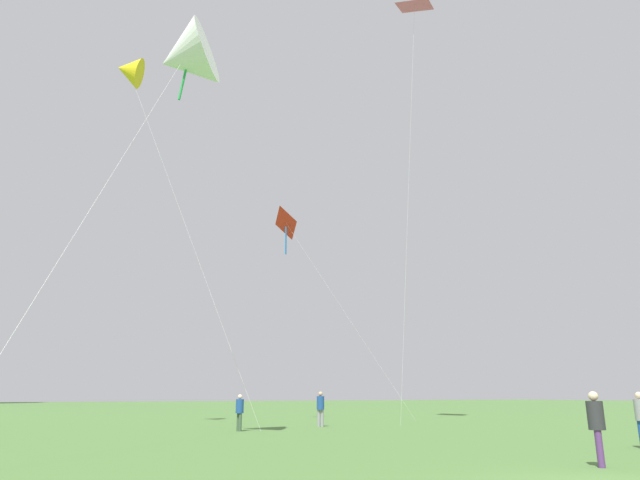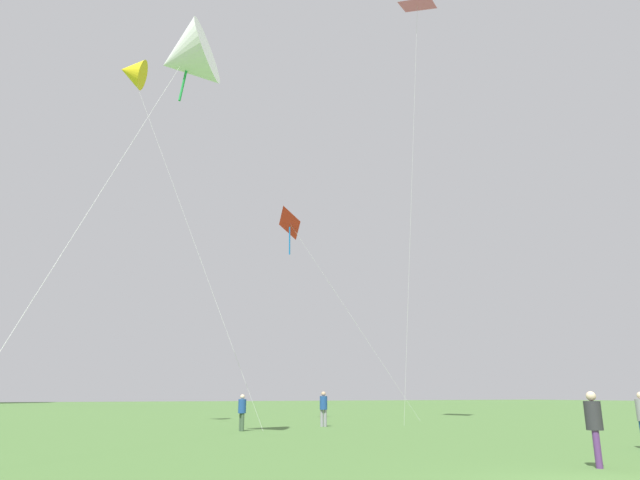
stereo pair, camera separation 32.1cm
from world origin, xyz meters
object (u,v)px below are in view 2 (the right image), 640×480
person_standing_0 (594,423)px  kite_flying_2 (291,226)px  person_standing_2 (324,406)px  kite_flying_1 (417,6)px  person_standing_1 (242,410)px  kite_flying_0 (132,72)px  kite_flying_3 (185,58)px

person_standing_0 → kite_flying_2: kite_flying_2 is taller
person_standing_2 → kite_flying_1: kite_flying_1 is taller
kite_flying_2 → kite_flying_1: bearing=-54.5°
kite_flying_1 → person_standing_2: bearing=166.2°
person_standing_0 → person_standing_2: bearing=-136.4°
person_standing_2 → person_standing_1: bearing=-130.6°
kite_flying_1 → kite_flying_0: bearing=166.6°
kite_flying_2 → kite_flying_3: kite_flying_3 is taller
kite_flying_0 → kite_flying_3: bearing=-83.4°
kite_flying_1 → kite_flying_3: kite_flying_1 is taller
person_standing_1 → kite_flying_3: (-4.89, -5.76, 14.34)m
person_standing_1 → kite_flying_1: 29.08m
person_standing_2 → kite_flying_3: (-10.06, -7.52, 14.25)m
person_standing_2 → kite_flying_2: size_ratio=0.13×
person_standing_0 → person_standing_2: (1.80, 18.70, 0.04)m
kite_flying_0 → kite_flying_2: 14.27m
person_standing_0 → kite_flying_0: bearing=-107.1°
kite_flying_2 → person_standing_0: bearing=-95.5°
kite_flying_3 → person_standing_1: bearing=49.7°
kite_flying_2 → kite_flying_0: bearing=-161.5°
kite_flying_1 → person_standing_0: bearing=-115.9°
person_standing_0 → kite_flying_0: (-9.45, 21.34, 19.01)m
person_standing_2 → kite_flying_0: (-11.25, 2.64, 18.96)m
person_standing_0 → kite_flying_2: bearing=-136.4°
person_standing_0 → kite_flying_1: bearing=-156.8°
kite_flying_3 → kite_flying_0: bearing=96.6°
person_standing_0 → person_standing_1: 17.27m
person_standing_2 → kite_flying_0: bearing=-162.6°
person_standing_1 → kite_flying_2: (5.82, 8.37, 12.23)m
person_standing_1 → person_standing_2: size_ratio=0.92×
kite_flying_2 → kite_flying_3: 17.85m
kite_flying_0 → person_standing_2: bearing=-13.2°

